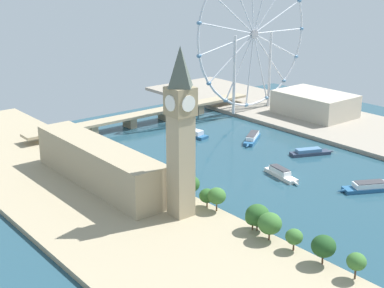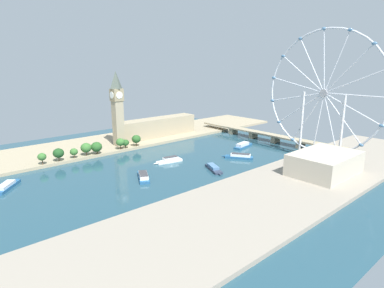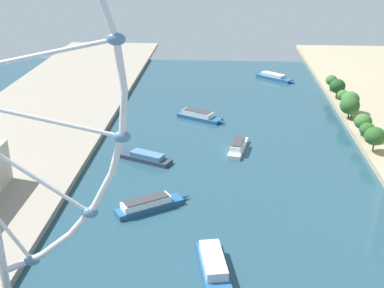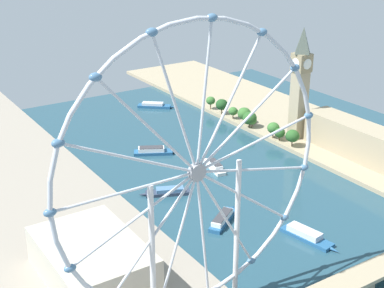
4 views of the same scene
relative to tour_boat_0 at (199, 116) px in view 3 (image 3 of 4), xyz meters
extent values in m
plane|color=#234756|center=(-17.37, 44.44, -2.32)|extent=(400.45, 400.45, 0.00)
cube|color=gray|center=(97.86, 44.44, -0.82)|extent=(90.00, 520.00, 3.00)
cylinder|color=#513823|center=(-90.46, -55.26, 3.06)|extent=(0.80, 0.80, 4.75)
ellipsoid|color=#386B2D|center=(-90.46, -55.26, 8.67)|extent=(8.08, 8.08, 7.27)
cylinder|color=#513823|center=(-91.20, -39.27, 2.80)|extent=(0.80, 0.80, 4.24)
ellipsoid|color=#1E471E|center=(-91.20, -39.27, 9.16)|extent=(10.61, 10.61, 9.55)
cylinder|color=#513823|center=(-91.76, -23.54, 2.50)|extent=(0.80, 0.80, 3.64)
ellipsoid|color=#386B2D|center=(-91.76, -23.54, 7.49)|extent=(7.92, 7.92, 7.13)
cylinder|color=#513823|center=(-92.94, -9.74, 2.65)|extent=(0.80, 0.80, 3.93)
ellipsoid|color=#386B2D|center=(-92.94, -9.74, 9.11)|extent=(11.26, 11.26, 10.14)
cylinder|color=#513823|center=(-90.34, 0.72, 2.36)|extent=(0.80, 0.80, 3.35)
ellipsoid|color=#285623|center=(-90.34, 0.72, 8.71)|extent=(11.70, 11.70, 10.53)
cylinder|color=#513823|center=(-91.74, 2.40, 2.26)|extent=(0.80, 0.80, 3.16)
ellipsoid|color=#386B2D|center=(-91.74, 2.40, 6.86)|extent=(7.54, 7.54, 6.79)
cylinder|color=#513823|center=(-90.81, 29.63, 3.00)|extent=(0.80, 0.80, 4.64)
ellipsoid|color=#386B2D|center=(-90.81, 29.63, 9.16)|extent=(9.60, 9.60, 8.64)
cylinder|color=#513823|center=(-91.28, 50.91, 2.87)|extent=(0.80, 0.80, 4.38)
ellipsoid|color=#285623|center=(-91.28, 50.91, 9.25)|extent=(10.48, 10.48, 9.43)
cylinder|color=#513823|center=(-91.52, 36.46, 2.24)|extent=(0.80, 0.80, 3.11)
ellipsoid|color=#285623|center=(-91.52, 36.46, 7.16)|extent=(8.41, 8.41, 7.57)
cylinder|color=silver|center=(42.65, 168.56, 60.47)|extent=(60.32, 1.14, 13.89)
ellipsoid|color=teal|center=(12.61, 168.56, 79.63)|extent=(4.80, 3.20, 3.20)
ellipsoid|color=teal|center=(12.61, 168.56, 54.08)|extent=(4.80, 3.20, 3.20)
ellipsoid|color=teal|center=(23.00, 168.56, 30.75)|extent=(4.80, 3.20, 3.20)
ellipsoid|color=teal|center=(41.98, 168.56, 13.66)|extent=(4.80, 3.20, 3.20)
cube|color=#235684|center=(-0.16, 0.09, -1.18)|extent=(29.11, 21.04, 2.27)
cone|color=#235684|center=(-14.72, 7.96, -1.18)|extent=(5.59, 4.44, 2.27)
cube|color=white|center=(1.09, -0.59, 1.39)|extent=(20.27, 15.42, 2.87)
cube|color=#38383D|center=(1.09, -0.59, 3.02)|extent=(18.42, 14.20, 0.38)
cube|color=#235684|center=(15.45, 110.10, -1.15)|extent=(28.19, 21.74, 2.35)
cone|color=#235684|center=(1.29, 100.87, -1.15)|extent=(5.67, 4.82, 2.35)
cube|color=white|center=(16.67, 110.89, 1.37)|extent=(20.59, 16.25, 2.68)
cube|color=#38383D|center=(16.67, 110.89, 2.92)|extent=(18.70, 14.88, 0.42)
cube|color=#235684|center=(-54.79, -94.72, -1.13)|extent=(28.26, 25.57, 2.38)
cone|color=#235684|center=(-68.19, -83.47, -1.13)|extent=(5.68, 5.31, 2.38)
cube|color=silver|center=(-53.64, -95.69, 1.22)|extent=(18.99, 17.48, 2.31)
cube|color=#2D384C|center=(24.42, 62.51, -1.23)|extent=(28.65, 18.22, 2.17)
cone|color=#2D384C|center=(39.31, 55.85, -1.23)|extent=(5.50, 4.05, 2.17)
cube|color=teal|center=(23.14, 63.09, 1.02)|extent=(18.38, 12.76, 2.33)
cube|color=#235684|center=(-12.10, 150.09, -1.26)|extent=(13.85, 32.05, 2.12)
cube|color=silver|center=(-11.82, 148.56, 1.49)|extent=(10.47, 20.57, 3.38)
cube|color=white|center=(-22.81, 46.50, -1.16)|extent=(11.75, 27.81, 2.32)
cone|color=white|center=(-25.95, 31.10, -1.16)|extent=(3.25, 5.24, 2.32)
cube|color=white|center=(-22.54, 47.83, 1.46)|extent=(8.49, 16.61, 2.92)
cube|color=#38383D|center=(-22.54, 47.83, 3.21)|extent=(7.92, 15.01, 0.59)
camera|label=1|loc=(-267.61, -167.98, 123.45)|focal=52.10mm
camera|label=2|loc=(229.60, -147.94, 97.37)|focal=30.60mm
camera|label=3|loc=(-13.15, 286.93, 102.81)|focal=46.15mm
camera|label=4|loc=(187.61, 341.67, 163.43)|focal=53.16mm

